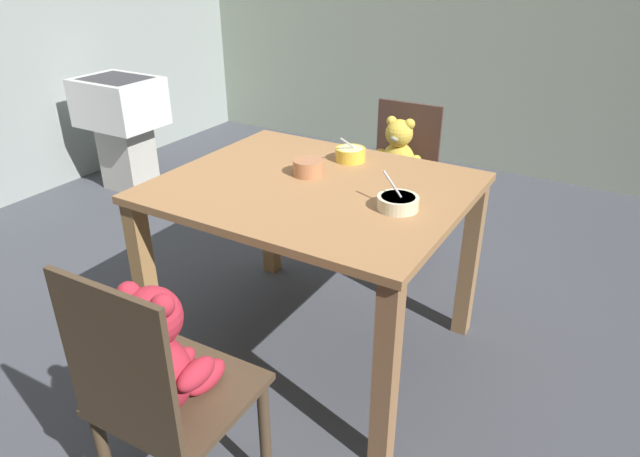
# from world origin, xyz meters

# --- Properties ---
(ground_plane) EXTENTS (5.20, 5.20, 0.04)m
(ground_plane) POSITION_xyz_m (0.00, 0.00, -0.02)
(ground_plane) COLOR #42454C
(dining_table) EXTENTS (1.13, 0.94, 0.75)m
(dining_table) POSITION_xyz_m (0.00, 0.00, 0.63)
(dining_table) COLOR #A07045
(dining_table) RESTS_ON ground_plane
(teddy_chair_far_center) EXTENTS (0.39, 0.40, 0.83)m
(teddy_chair_far_center) POSITION_xyz_m (-0.04, 0.91, 0.52)
(teddy_chair_far_center) COLOR #483027
(teddy_chair_far_center) RESTS_ON ground_plane
(teddy_chair_near_front) EXTENTS (0.40, 0.40, 0.90)m
(teddy_chair_near_front) POSITION_xyz_m (0.08, -0.91, 0.56)
(teddy_chair_near_front) COLOR #4B3927
(teddy_chair_near_front) RESTS_ON ground_plane
(porridge_bowl_cream_near_right) EXTENTS (0.15, 0.14, 0.12)m
(porridge_bowl_cream_near_right) POSITION_xyz_m (0.36, -0.04, 0.78)
(porridge_bowl_cream_near_right) COLOR beige
(porridge_bowl_cream_near_right) RESTS_ON dining_table
(porridge_bowl_terracotta_center) EXTENTS (0.12, 0.12, 0.06)m
(porridge_bowl_terracotta_center) POSITION_xyz_m (-0.07, 0.07, 0.79)
(porridge_bowl_terracotta_center) COLOR #BC774F
(porridge_bowl_terracotta_center) RESTS_ON dining_table
(porridge_bowl_yellow_far_center) EXTENTS (0.13, 0.13, 0.12)m
(porridge_bowl_yellow_far_center) POSITION_xyz_m (0.00, 0.30, 0.78)
(porridge_bowl_yellow_far_center) COLOR yellow
(porridge_bowl_yellow_far_center) RESTS_ON dining_table
(sink_basin) EXTENTS (0.53, 0.41, 0.77)m
(sink_basin) POSITION_xyz_m (-2.05, 0.86, 0.51)
(sink_basin) COLOR #B7B2A8
(sink_basin) RESTS_ON ground_plane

